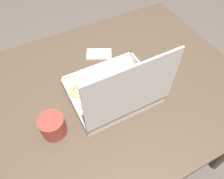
# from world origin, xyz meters

# --- Properties ---
(ground_plane) EXTENTS (8.00, 8.00, 0.00)m
(ground_plane) POSITION_xyz_m (0.00, 0.00, 0.00)
(ground_plane) COLOR #564C44
(dining_table) EXTENTS (1.13, 0.94, 0.71)m
(dining_table) POSITION_xyz_m (0.00, 0.00, 0.62)
(dining_table) COLOR #4C3D2D
(dining_table) RESTS_ON ground_plane
(donut_box) EXTENTS (0.36, 0.30, 0.31)m
(donut_box) POSITION_xyz_m (0.06, 0.07, 0.77)
(donut_box) COLOR white
(donut_box) RESTS_ON dining_table
(coffee_mug) EXTENTS (0.10, 0.10, 0.09)m
(coffee_mug) POSITION_xyz_m (0.34, 0.10, 0.75)
(coffee_mug) COLOR #A3382D
(coffee_mug) RESTS_ON dining_table
(paper_napkin) EXTENTS (0.15, 0.13, 0.01)m
(paper_napkin) POSITION_xyz_m (-0.00, -0.21, 0.71)
(paper_napkin) COLOR beige
(paper_napkin) RESTS_ON dining_table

